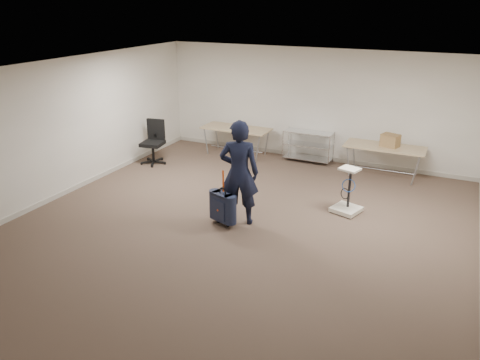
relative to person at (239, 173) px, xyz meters
The scene contains 10 objects.
ground 1.03m from the person, 75.94° to the right, with size 9.00×9.00×0.00m, color #4A382D.
room_shell 1.40m from the person, 85.45° to the left, with size 8.00×9.00×9.00m.
folding_table_left 4.06m from the person, 116.67° to the left, with size 1.80×0.75×0.73m.
folding_table_right 4.14m from the person, 61.26° to the left, with size 1.80×0.75×0.73m.
wire_shelf 3.90m from the person, 88.76° to the left, with size 1.22×0.47×0.80m.
person is the anchor object (origin of this frame).
suitcase 0.69m from the person, 130.27° to the right, with size 0.44×0.33×1.07m.
office_chair 4.05m from the person, 148.13° to the left, with size 0.66×0.66×1.09m.
equipment_cart 2.26m from the person, 37.00° to the left, with size 0.62×0.62×0.91m.
cardboard_box 4.20m from the person, 60.28° to the left, with size 0.38×0.29×0.29m, color olive.
Camera 1 is at (3.31, -6.76, 3.91)m, focal length 35.00 mm.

